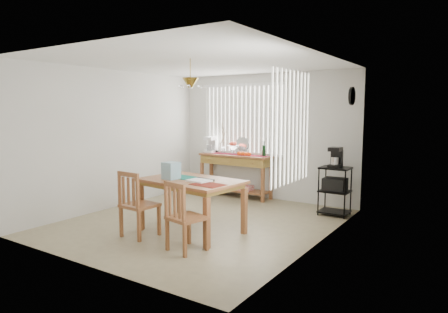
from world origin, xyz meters
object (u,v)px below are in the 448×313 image
Objects in this scene: cart_items at (336,158)px; chair_left at (137,205)px; sideboard at (236,165)px; dining_table at (191,186)px; wire_cart at (335,186)px; chair_right at (184,217)px.

cart_items is 0.36× the size of chair_left.
sideboard reaches higher than dining_table.
chair_left is (-2.01, -2.79, -0.04)m from wire_cart.
cart_items reaches higher than wire_cart.
sideboard is at bearing 110.44° from chair_right.
dining_table is at bearing -73.33° from sideboard.
sideboard reaches higher than wire_cart.
chair_right is at bearing -58.20° from dining_table.
chair_left is at bearing -85.49° from sideboard.
chair_right reaches higher than wire_cart.
cart_items reaches higher than chair_right.
dining_table is (-1.51, -2.15, 0.20)m from wire_cart.
cart_items is at bearing 54.34° from chair_left.
sideboard is 2.30m from cart_items.
chair_right reaches higher than sideboard.
sideboard is at bearing 94.51° from chair_left.
sideboard is at bearing 106.67° from dining_table.
chair_left is (-2.01, -2.80, -0.54)m from cart_items.
wire_cart is at bearing 54.25° from chair_left.
wire_cart reaches higher than dining_table.
cart_items reaches higher than sideboard.
wire_cart is 3.44m from chair_left.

